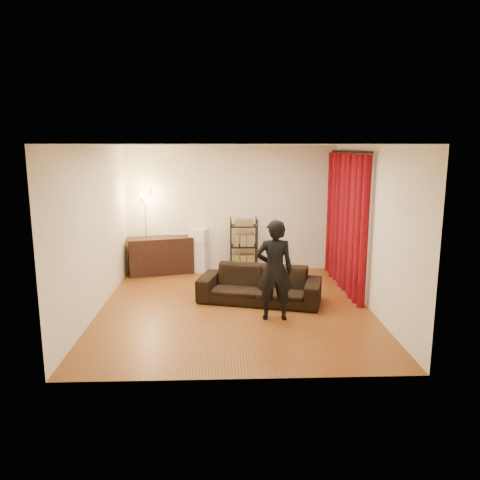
{
  "coord_description": "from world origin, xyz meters",
  "views": [
    {
      "loc": [
        -0.19,
        -7.54,
        2.68
      ],
      "look_at": [
        0.1,
        0.3,
        1.1
      ],
      "focal_mm": 35.0,
      "sensor_mm": 36.0,
      "label": 1
    }
  ],
  "objects_px": {
    "media_cabinet": "(161,255)",
    "floor_lamp": "(146,233)",
    "sofa": "(260,285)",
    "wire_shelf": "(244,246)",
    "person": "(274,270)",
    "storage_boxes": "(199,250)"
  },
  "relations": [
    {
      "from": "person",
      "to": "storage_boxes",
      "type": "distance_m",
      "value": 3.17
    },
    {
      "from": "person",
      "to": "floor_lamp",
      "type": "distance_m",
      "value": 3.61
    },
    {
      "from": "media_cabinet",
      "to": "floor_lamp",
      "type": "xyz_separation_m",
      "value": [
        -0.28,
        -0.1,
        0.51
      ]
    },
    {
      "from": "media_cabinet",
      "to": "wire_shelf",
      "type": "distance_m",
      "value": 1.78
    },
    {
      "from": "sofa",
      "to": "storage_boxes",
      "type": "bearing_deg",
      "value": 134.59
    },
    {
      "from": "sofa",
      "to": "storage_boxes",
      "type": "xyz_separation_m",
      "value": [
        -1.15,
        2.04,
        0.17
      ]
    },
    {
      "from": "sofa",
      "to": "storage_boxes",
      "type": "relative_size",
      "value": 2.2
    },
    {
      "from": "media_cabinet",
      "to": "wire_shelf",
      "type": "height_order",
      "value": "wire_shelf"
    },
    {
      "from": "person",
      "to": "media_cabinet",
      "type": "xyz_separation_m",
      "value": [
        -2.12,
        2.79,
        -0.4
      ]
    },
    {
      "from": "sofa",
      "to": "person",
      "type": "xyz_separation_m",
      "value": [
        0.16,
        -0.83,
        0.49
      ]
    },
    {
      "from": "media_cabinet",
      "to": "storage_boxes",
      "type": "height_order",
      "value": "storage_boxes"
    },
    {
      "from": "sofa",
      "to": "wire_shelf",
      "type": "relative_size",
      "value": 1.75
    },
    {
      "from": "floor_lamp",
      "to": "person",
      "type": "bearing_deg",
      "value": -48.24
    },
    {
      "from": "wire_shelf",
      "to": "floor_lamp",
      "type": "distance_m",
      "value": 2.07
    },
    {
      "from": "person",
      "to": "wire_shelf",
      "type": "relative_size",
      "value": 1.33
    },
    {
      "from": "storage_boxes",
      "to": "floor_lamp",
      "type": "bearing_deg",
      "value": -170.81
    },
    {
      "from": "media_cabinet",
      "to": "wire_shelf",
      "type": "relative_size",
      "value": 1.12
    },
    {
      "from": "person",
      "to": "sofa",
      "type": "bearing_deg",
      "value": -78.32
    },
    {
      "from": "media_cabinet",
      "to": "floor_lamp",
      "type": "bearing_deg",
      "value": -175.27
    },
    {
      "from": "sofa",
      "to": "person",
      "type": "relative_size",
      "value": 1.32
    },
    {
      "from": "storage_boxes",
      "to": "wire_shelf",
      "type": "relative_size",
      "value": 0.8
    },
    {
      "from": "sofa",
      "to": "wire_shelf",
      "type": "xyz_separation_m",
      "value": [
        -0.19,
        1.87,
        0.29
      ]
    }
  ]
}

